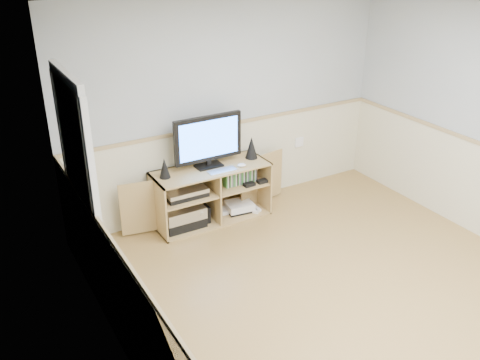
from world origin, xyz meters
name	(u,v)px	position (x,y,z in m)	size (l,w,h in m)	color
room	(347,176)	(-0.06, 0.12, 1.22)	(4.04, 4.54, 2.54)	tan
media_cabinet	(209,191)	(-0.40, 2.03, 0.33)	(2.09, 0.50, 0.65)	tan
monitor	(208,140)	(-0.40, 2.02, 0.97)	(0.80, 0.18, 0.59)	black
speaker_left	(165,168)	(-0.94, 1.99, 0.76)	(0.12, 0.12, 0.22)	black
speaker_right	(251,147)	(0.14, 1.99, 0.78)	(0.14, 0.14, 0.26)	black
keyboard	(222,171)	(-0.33, 1.83, 0.66)	(0.32, 0.13, 0.01)	silver
mouse	(242,165)	(-0.08, 1.83, 0.67)	(0.10, 0.06, 0.04)	white
av_components	(183,210)	(-0.75, 1.97, 0.22)	(0.53, 0.35, 0.47)	black
game_consoles	(238,207)	(-0.05, 1.96, 0.07)	(0.46, 0.30, 0.11)	white
game_cases	(239,175)	(-0.04, 1.95, 0.48)	(0.40, 0.14, 0.19)	#3F8C3F
wall_outlet	(299,142)	(1.00, 2.23, 0.60)	(0.12, 0.03, 0.12)	white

